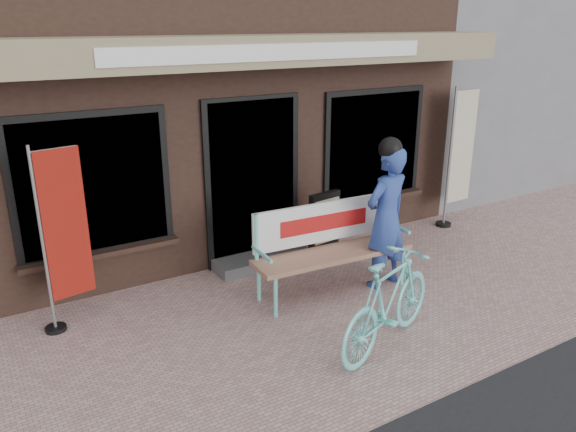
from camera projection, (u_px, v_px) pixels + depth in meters
ground at (340, 322)px, 6.05m from camera, size 70.00×70.00×0.00m
storefront at (164, 26)px, 9.08m from camera, size 7.00×6.77×6.00m
neighbor_right_near at (491, 33)px, 13.73m from camera, size 10.00×7.00×5.60m
bench at (329, 241)px, 6.62m from camera, size 1.98×0.62×1.06m
person at (386, 215)px, 6.64m from camera, size 0.69×0.52×1.84m
bicycle at (388, 302)px, 5.46m from camera, size 1.68×0.98×0.98m
nobori_red at (62, 235)px, 5.68m from camera, size 0.59×0.25×1.98m
nobori_cream at (459, 155)px, 8.65m from camera, size 0.64×0.25×2.18m
menu_stand at (324, 227)px, 7.44m from camera, size 0.49×0.17×0.96m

